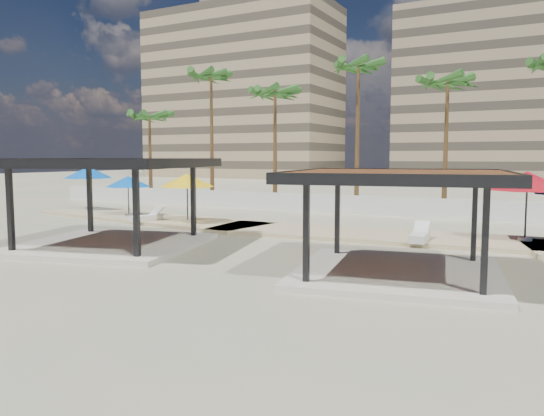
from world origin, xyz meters
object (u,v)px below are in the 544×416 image
(umbrella_a, at_px, (88,173))
(lounger_b, at_px, (419,236))
(umbrella_c, at_px, (527,181))
(lounger_a, at_px, (147,218))
(pavilion_west, at_px, (109,194))
(pavilion_central, at_px, (398,214))

(umbrella_a, distance_m, lounger_b, 23.12)
(umbrella_c, relative_size, lounger_a, 1.94)
(pavilion_west, bearing_deg, umbrella_c, 15.81)
(umbrella_c, height_order, lounger_b, umbrella_c)
(umbrella_c, xyz_separation_m, lounger_a, (-18.64, -2.14, -2.32))
(pavilion_central, distance_m, lounger_a, 16.72)
(pavilion_west, distance_m, umbrella_c, 17.20)
(pavilion_central, height_order, pavilion_west, pavilion_west)
(umbrella_a, relative_size, lounger_a, 1.94)
(pavilion_central, bearing_deg, pavilion_west, 170.94)
(umbrella_c, bearing_deg, umbrella_a, 177.39)
(pavilion_central, xyz_separation_m, lounger_a, (-15.46, 6.18, -1.59))
(pavilion_central, xyz_separation_m, umbrella_a, (-23.47, 9.54, 0.69))
(pavilion_west, xyz_separation_m, umbrella_c, (14.89, 8.59, 0.52))
(pavilion_west, relative_size, lounger_b, 4.26)
(pavilion_central, relative_size, pavilion_west, 0.86)
(umbrella_a, distance_m, lounger_a, 8.98)
(pavilion_west, height_order, umbrella_a, pavilion_west)
(lounger_a, xyz_separation_m, lounger_b, (14.75, 0.00, 0.01))
(umbrella_c, bearing_deg, lounger_b, -151.18)
(pavilion_west, xyz_separation_m, umbrella_a, (-11.77, 9.81, 0.47))
(umbrella_c, xyz_separation_m, lounger_b, (-3.89, -2.14, -2.31))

